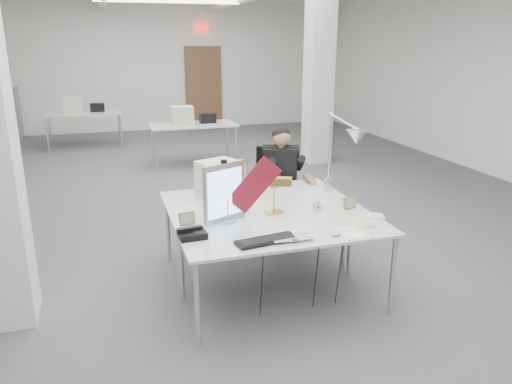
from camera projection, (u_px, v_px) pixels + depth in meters
room_shell at (217, 87)px, 6.38m from camera, size 10.04×14.04×3.24m
desk_main at (285, 229)px, 4.25m from camera, size 1.80×0.90×0.02m
desk_second at (254, 198)px, 5.07m from camera, size 1.80×0.90×0.02m
bg_desk_a at (193, 125)px, 9.33m from camera, size 1.60×0.80×0.02m
bg_desk_b at (83, 113)px, 10.77m from camera, size 1.60×0.80×0.02m
filing_cabinet at (9, 114)px, 11.66m from camera, size 0.45×0.55×1.20m
office_chair at (279, 193)px, 5.91m from camera, size 0.69×0.69×1.08m
seated_person at (281, 164)px, 5.76m from camera, size 0.59×0.65×0.80m
monitor at (224, 192)px, 4.32m from camera, size 0.40×0.21×0.52m
pennant at (254, 185)px, 4.35m from camera, size 0.48×0.12×0.52m
keyboard at (266, 240)px, 3.94m from camera, size 0.52×0.24×0.02m
laptop at (295, 241)px, 3.92m from camera, size 0.34×0.22×0.03m
mouse at (336, 234)px, 4.05m from camera, size 0.09×0.07×0.03m
bankers_lamp at (274, 195)px, 4.55m from camera, size 0.32×0.23×0.34m
desk_phone at (192, 234)px, 4.02m from camera, size 0.23×0.21×0.05m
picture_frame_left at (187, 218)px, 4.29m from camera, size 0.15×0.06×0.11m
picture_frame_right at (350, 203)px, 4.70m from camera, size 0.15×0.07×0.11m
desk_clock at (317, 206)px, 4.63m from camera, size 0.09×0.05×0.09m
paper_stack_a at (352, 233)px, 4.12m from camera, size 0.21×0.30×0.01m
paper_stack_b at (358, 223)px, 4.34m from camera, size 0.21×0.27×0.01m
paper_stack_c at (372, 216)px, 4.51m from camera, size 0.25×0.21×0.01m
beige_monitor at (220, 179)px, 5.03m from camera, size 0.49×0.48×0.36m
architect_lamp at (341, 158)px, 4.94m from camera, size 0.30×0.65×0.80m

